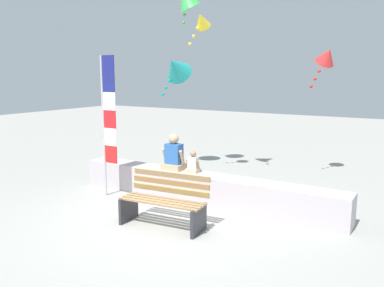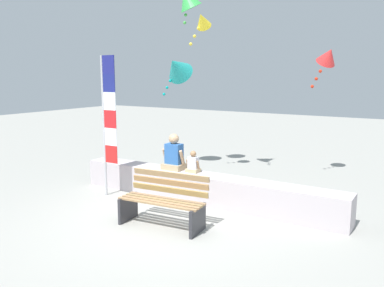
# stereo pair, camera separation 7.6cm
# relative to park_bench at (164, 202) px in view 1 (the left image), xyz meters

# --- Properties ---
(ground_plane) EXTENTS (40.00, 40.00, 0.00)m
(ground_plane) POSITION_rel_park_bench_xyz_m (-0.08, 0.18, -0.41)
(ground_plane) COLOR #999891
(seawall_ledge) EXTENTS (5.77, 0.52, 0.58)m
(seawall_ledge) POSITION_rel_park_bench_xyz_m (-0.08, 1.43, -0.12)
(seawall_ledge) COLOR #BCB1B6
(seawall_ledge) RESTS_ON ground
(park_bench) EXTENTS (1.53, 0.74, 0.88)m
(park_bench) POSITION_rel_park_bench_xyz_m (0.00, 0.00, 0.00)
(park_bench) COLOR #9D7952
(park_bench) RESTS_ON ground
(person_adult) EXTENTS (0.49, 0.36, 0.76)m
(person_adult) POSITION_rel_park_bench_xyz_m (-0.79, 1.47, 0.47)
(person_adult) COLOR tan
(person_adult) RESTS_ON seawall_ledge
(person_child) EXTENTS (0.29, 0.21, 0.44)m
(person_child) POSITION_rel_park_bench_xyz_m (-0.32, 1.47, 0.35)
(person_child) COLOR tan
(person_child) RESTS_ON seawall_ledge
(flag_banner) EXTENTS (0.37, 0.05, 2.93)m
(flag_banner) POSITION_rel_park_bench_xyz_m (-1.95, 0.76, 1.28)
(flag_banner) COLOR #B7B7BC
(flag_banner) RESTS_ON ground
(kite_yellow) EXTENTS (0.55, 0.56, 0.83)m
(kite_yellow) POSITION_rel_park_bench_xyz_m (-1.12, 3.18, 3.40)
(kite_yellow) COLOR yellow
(kite_teal) EXTENTS (0.81, 0.91, 1.21)m
(kite_teal) POSITION_rel_park_bench_xyz_m (-2.14, 3.59, 2.34)
(kite_teal) COLOR teal
(kite_red) EXTENTS (0.76, 0.74, 1.04)m
(kite_red) POSITION_rel_park_bench_xyz_m (1.47, 4.72, 2.57)
(kite_red) COLOR red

